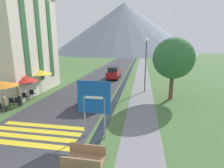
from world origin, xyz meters
TOP-DOWN VIEW (x-y plane):
  - ground_plane at (0.00, 20.00)m, footprint 160.00×160.00m
  - road at (-2.50, 30.00)m, footprint 6.40×60.00m
  - footpath at (3.60, 30.00)m, footprint 2.20×60.00m
  - drainage_channel at (1.20, 30.00)m, footprint 0.60×60.00m
  - crosswalk_marking at (-2.50, 3.55)m, footprint 5.44×2.54m
  - mountain_distant at (-7.59, 98.49)m, footprint 79.82×79.82m
  - hotel_building at (-9.39, 12.00)m, footprint 5.45×8.44m
  - road_sign at (1.06, 3.79)m, footprint 1.79×0.11m
  - footbridge at (1.20, 1.53)m, footprint 1.70×1.10m
  - parked_car_near at (-0.40, 9.23)m, footprint 1.86×3.84m
  - parked_car_far at (-0.64, 20.70)m, footprint 1.71×4.16m
  - cafe_chair_near_right at (-6.36, 7.29)m, footprint 0.40×0.40m
  - cafe_chair_nearest at (-6.68, 5.80)m, footprint 0.40×0.40m
  - cafe_chair_near_left at (-6.81, 7.20)m, footprint 0.40×0.40m
  - cafe_chair_far_left at (-6.74, 9.77)m, footprint 0.40×0.40m
  - cafe_chair_middle at (-6.77, 8.72)m, footprint 0.40×0.40m
  - cafe_umbrella_front_orange at (-6.85, 6.35)m, footprint 2.41×2.41m
  - cafe_umbrella_middle_red at (-6.84, 9.14)m, footprint 2.06×2.06m
  - cafe_umbrella_rear_yellow at (-6.83, 11.55)m, footprint 2.32×2.32m
  - person_seated_far at (-6.80, 6.39)m, footprint 0.32×0.32m
  - person_standing_terrace at (-6.55, 7.72)m, footprint 0.32×0.32m
  - streetlamp at (3.87, 14.09)m, footprint 0.28×0.28m
  - tree_by_path at (6.27, 11.86)m, footprint 3.71×3.71m

SIDE VIEW (x-z plane):
  - ground_plane at x=0.00m, z-range 0.00..0.00m
  - drainage_channel at x=1.20m, z-range 0.00..0.00m
  - road at x=-2.50m, z-range 0.00..0.01m
  - footpath at x=3.60m, z-range 0.00..0.01m
  - crosswalk_marking at x=-2.50m, z-range 0.00..0.01m
  - footbridge at x=1.20m, z-range -0.10..0.55m
  - cafe_chair_near_right at x=-6.36m, z-range 0.09..0.94m
  - cafe_chair_nearest at x=-6.68m, z-range 0.09..0.94m
  - cafe_chair_near_left at x=-6.81m, z-range 0.09..0.94m
  - cafe_chair_far_left at x=-6.74m, z-range 0.09..0.94m
  - cafe_chair_middle at x=-6.77m, z-range 0.09..0.94m
  - person_seated_far at x=-6.80m, z-range 0.06..1.26m
  - parked_car_far at x=-0.64m, z-range 0.00..1.82m
  - parked_car_near at x=-0.40m, z-range 0.00..1.82m
  - person_standing_terrace at x=-6.55m, z-range 0.13..1.79m
  - cafe_umbrella_middle_red at x=-6.84m, z-range 0.89..3.17m
  - road_sign at x=1.06m, z-range 0.46..3.68m
  - cafe_umbrella_front_orange at x=-6.85m, z-range 1.00..3.38m
  - cafe_umbrella_rear_yellow at x=-6.83m, z-range 1.02..3.45m
  - streetlamp at x=3.87m, z-range 0.49..6.04m
  - tree_by_path at x=6.27m, z-range 0.97..6.65m
  - hotel_building at x=-9.39m, z-range 0.44..11.51m
  - mountain_distant at x=-7.59m, z-range 0.00..27.37m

